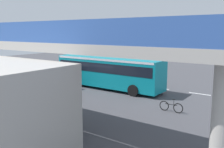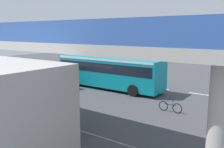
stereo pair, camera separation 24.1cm
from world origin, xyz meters
name	(u,v)px [view 1 (the left image)]	position (x,y,z in m)	size (l,w,h in m)	color
ground	(109,89)	(0.00, 0.00, 0.00)	(80.00, 80.00, 0.00)	#424247
city_bus	(108,70)	(0.26, -0.23, 1.88)	(11.54, 2.85, 3.15)	#0C8493
parked_van	(47,76)	(5.54, 3.21, 1.18)	(4.80, 2.17, 2.05)	#B7BCC6
bicycle_black	(171,107)	(-7.85, 3.22, 0.37)	(1.77, 0.44, 0.96)	black
traffic_sign	(119,67)	(0.66, -2.73, 1.89)	(0.08, 0.60, 2.80)	slate
lane_dash_leftmost	(200,94)	(-8.00, -3.25, 0.00)	(2.00, 0.20, 0.01)	silver
lane_dash_left	(160,88)	(-4.00, -3.25, 0.00)	(2.00, 0.20, 0.01)	silver
lane_dash_centre	(126,83)	(0.00, -3.25, 0.00)	(2.00, 0.20, 0.01)	silver
lane_dash_right	(98,79)	(4.00, -3.25, 0.00)	(2.00, 0.20, 0.01)	silver
lane_dash_rightmost	(74,76)	(8.00, -3.25, 0.00)	(2.00, 0.20, 0.01)	silver
pedestrian_overpass	(20,49)	(0.00, 9.89, 4.53)	(27.15, 2.60, 6.20)	#B2ADA5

